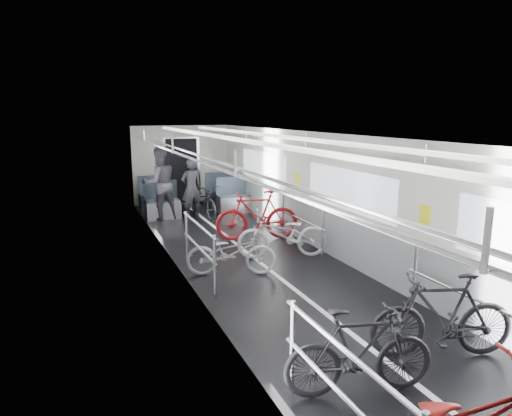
{
  "coord_description": "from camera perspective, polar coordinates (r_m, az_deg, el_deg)",
  "views": [
    {
      "loc": [
        -3.16,
        -6.99,
        2.78
      ],
      "look_at": [
        0.0,
        0.82,
        1.02
      ],
      "focal_mm": 32.0,
      "sensor_mm": 36.0,
      "label": 1
    }
  ],
  "objects": [
    {
      "name": "car_shell",
      "position": [
        9.46,
        -2.18,
        1.75
      ],
      "size": [
        3.02,
        14.01,
        2.41
      ],
      "color": "black",
      "rests_on": "ground"
    },
    {
      "name": "bike_left_mid",
      "position": [
        4.84,
        12.81,
        -17.11
      ],
      "size": [
        1.6,
        0.78,
        0.93
      ],
      "primitive_type": "imported",
      "rotation": [
        0.0,
        0.0,
        1.34
      ],
      "color": "black",
      "rests_on": "floor"
    },
    {
      "name": "bike_left_far",
      "position": [
        7.97,
        -3.12,
        -5.52
      ],
      "size": [
        1.65,
        1.01,
        0.82
      ],
      "primitive_type": "imported",
      "rotation": [
        0.0,
        0.0,
        1.25
      ],
      "color": "#B0B0B5",
      "rests_on": "floor"
    },
    {
      "name": "bike_right_near",
      "position": [
        5.77,
        22.29,
        -12.34
      ],
      "size": [
        1.75,
        0.98,
        1.01
      ],
      "primitive_type": "imported",
      "rotation": [
        0.0,
        0.0,
        -1.89
      ],
      "color": "black",
      "rests_on": "floor"
    },
    {
      "name": "bike_right_mid",
      "position": [
        8.87,
        3.38,
        -3.32
      ],
      "size": [
        1.88,
        1.02,
        0.94
      ],
      "primitive_type": "imported",
      "rotation": [
        0.0,
        0.0,
        -1.81
      ],
      "color": "silver",
      "rests_on": "floor"
    },
    {
      "name": "bike_right_far",
      "position": [
        10.1,
        0.12,
        -0.92
      ],
      "size": [
        1.91,
        0.88,
        1.11
      ],
      "primitive_type": "imported",
      "rotation": [
        0.0,
        0.0,
        -1.77
      ],
      "color": "maroon",
      "rests_on": "floor"
    },
    {
      "name": "bike_aisle",
      "position": [
        12.44,
        -6.65,
        0.93
      ],
      "size": [
        0.82,
        1.76,
        0.89
      ],
      "primitive_type": "imported",
      "rotation": [
        0.0,
        0.0,
        0.14
      ],
      "color": "black",
      "rests_on": "floor"
    },
    {
      "name": "person_standing",
      "position": [
        12.3,
        -8.09,
        2.45
      ],
      "size": [
        0.66,
        0.51,
        1.61
      ],
      "primitive_type": "imported",
      "rotation": [
        0.0,
        0.0,
        3.37
      ],
      "color": "black",
      "rests_on": "floor"
    },
    {
      "name": "person_seated",
      "position": [
        12.23,
        -11.95,
        3.02
      ],
      "size": [
        1.05,
        0.89,
        1.93
      ],
      "primitive_type": "imported",
      "rotation": [
        0.0,
        0.0,
        3.32
      ],
      "color": "#2C2931",
      "rests_on": "floor"
    }
  ]
}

